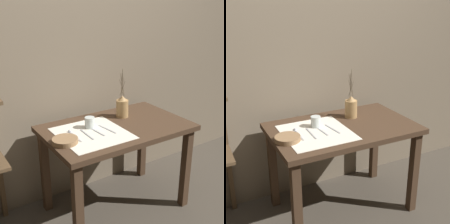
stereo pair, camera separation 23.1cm
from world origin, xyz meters
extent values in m
plane|color=#473F35|center=(0.00, 0.00, 0.00)|extent=(12.00, 12.00, 0.00)
cube|color=#7A6B56|center=(0.00, 0.46, 1.20)|extent=(7.00, 0.06, 2.40)
cube|color=#422D1E|center=(0.00, 0.00, 0.71)|extent=(1.10, 0.69, 0.04)
cube|color=#422D1E|center=(-0.49, -0.29, 0.35)|extent=(0.06, 0.06, 0.69)
cube|color=#422D1E|center=(0.49, -0.29, 0.35)|extent=(0.06, 0.06, 0.69)
cube|color=#422D1E|center=(-0.49, 0.29, 0.35)|extent=(0.06, 0.06, 0.69)
cube|color=#422D1E|center=(0.49, 0.29, 0.35)|extent=(0.06, 0.06, 0.69)
cube|color=brown|center=(-0.81, 0.39, 0.53)|extent=(0.04, 0.04, 1.05)
cube|color=silver|center=(-0.23, -0.02, 0.73)|extent=(0.48, 0.50, 0.00)
cylinder|color=#A87F4C|center=(0.15, 0.14, 0.80)|extent=(0.10, 0.10, 0.14)
cone|color=#A87F4C|center=(0.15, 0.14, 0.89)|extent=(0.07, 0.07, 0.04)
cylinder|color=brown|center=(0.16, 0.15, 1.02)|extent=(0.03, 0.03, 0.22)
cylinder|color=brown|center=(0.14, 0.13, 1.01)|extent=(0.05, 0.01, 0.19)
cylinder|color=brown|center=(0.14, 0.13, 0.98)|extent=(0.03, 0.03, 0.14)
cylinder|color=brown|center=(0.14, 0.13, 1.01)|extent=(0.03, 0.05, 0.19)
cylinder|color=brown|center=(0.13, 0.12, 0.99)|extent=(0.01, 0.03, 0.16)
cylinder|color=brown|center=(0.14, 0.12, 0.98)|extent=(0.03, 0.03, 0.13)
cylinder|color=#8E6B47|center=(-0.46, -0.07, 0.75)|extent=(0.18, 0.18, 0.04)
cylinder|color=silver|center=(-0.19, 0.07, 0.78)|extent=(0.07, 0.07, 0.08)
cube|color=#A8A8AD|center=(-0.36, -0.02, 0.74)|extent=(0.02, 0.20, 0.00)
sphere|color=#A8A8AD|center=(-0.35, 0.08, 0.74)|extent=(0.02, 0.02, 0.02)
cube|color=#A8A8AD|center=(-0.27, -0.03, 0.74)|extent=(0.02, 0.20, 0.00)
cube|color=#A8A8AD|center=(-0.18, -0.02, 0.74)|extent=(0.03, 0.20, 0.00)
sphere|color=#A8A8AD|center=(-0.19, 0.08, 0.74)|extent=(0.02, 0.02, 0.02)
cube|color=#A8A8AD|center=(-0.10, -0.02, 0.74)|extent=(0.04, 0.20, 0.00)
camera|label=1|loc=(-1.22, -1.82, 1.65)|focal=50.00mm
camera|label=2|loc=(-1.02, -1.94, 1.65)|focal=50.00mm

